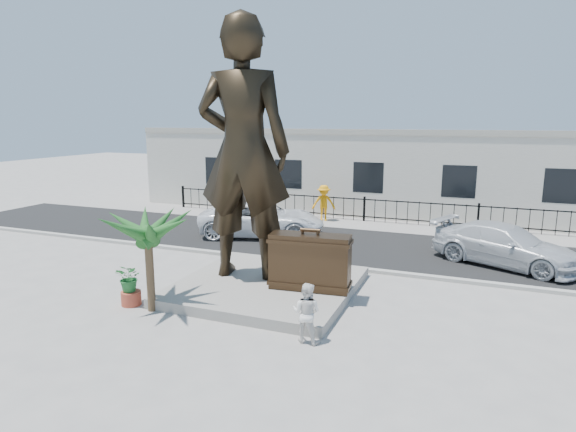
% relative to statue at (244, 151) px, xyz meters
% --- Properties ---
extents(ground, '(100.00, 100.00, 0.00)m').
position_rel_statue_xyz_m(ground, '(1.39, -1.84, -4.26)').
color(ground, '#9E9991').
rests_on(ground, ground).
extents(street, '(40.00, 7.00, 0.01)m').
position_rel_statue_xyz_m(street, '(1.39, 6.16, -4.25)').
color(street, black).
rests_on(street, ground).
extents(curb, '(40.00, 0.25, 0.12)m').
position_rel_statue_xyz_m(curb, '(1.39, 2.66, -4.20)').
color(curb, '#A5A399').
rests_on(curb, ground).
extents(far_sidewalk, '(40.00, 2.50, 0.02)m').
position_rel_statue_xyz_m(far_sidewalk, '(1.39, 10.16, -4.25)').
color(far_sidewalk, '#9E9991').
rests_on(far_sidewalk, ground).
extents(plinth, '(5.20, 5.20, 0.30)m').
position_rel_statue_xyz_m(plinth, '(0.89, -0.34, -4.11)').
color(plinth, gray).
rests_on(plinth, ground).
extents(fence, '(22.00, 0.10, 1.20)m').
position_rel_statue_xyz_m(fence, '(1.39, 10.96, -3.66)').
color(fence, black).
rests_on(fence, ground).
extents(building, '(28.00, 7.00, 4.40)m').
position_rel_statue_xyz_m(building, '(1.39, 15.16, -2.06)').
color(building, silver).
rests_on(building, ground).
extents(statue, '(3.17, 2.36, 7.91)m').
position_rel_statue_xyz_m(statue, '(0.00, 0.00, 0.00)').
color(statue, black).
rests_on(statue, plinth).
extents(suitcase, '(2.39, 0.96, 1.64)m').
position_rel_statue_xyz_m(suitcase, '(2.33, -0.46, -3.14)').
color(suitcase, '#332315').
rests_on(suitcase, plinth).
extents(tourist, '(0.74, 0.59, 1.46)m').
position_rel_statue_xyz_m(tourist, '(3.17, -3.17, -3.53)').
color(tourist, white).
rests_on(tourist, ground).
extents(car_white, '(6.07, 4.02, 1.55)m').
position_rel_statue_xyz_m(car_white, '(-2.21, 6.12, -3.47)').
color(car_white, white).
rests_on(car_white, street).
extents(car_silver, '(5.49, 3.95, 1.48)m').
position_rel_statue_xyz_m(car_silver, '(7.81, 5.24, -3.51)').
color(car_silver, silver).
rests_on(car_silver, street).
extents(worker, '(1.35, 1.01, 1.86)m').
position_rel_statue_xyz_m(worker, '(-0.59, 10.27, -3.31)').
color(worker, '#F99D0D').
rests_on(worker, far_sidewalk).
extents(palm_tree, '(1.80, 1.80, 3.20)m').
position_rel_statue_xyz_m(palm_tree, '(-1.44, -2.94, -4.26)').
color(palm_tree, '#1D511D').
rests_on(palm_tree, ground).
extents(planter, '(0.56, 0.56, 0.40)m').
position_rel_statue_xyz_m(planter, '(-2.25, -2.80, -4.06)').
color(planter, '#AE432E').
rests_on(planter, ground).
extents(shrub, '(0.77, 0.67, 0.81)m').
position_rel_statue_xyz_m(shrub, '(-2.25, -2.80, -3.45)').
color(shrub, '#21652A').
rests_on(shrub, planter).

